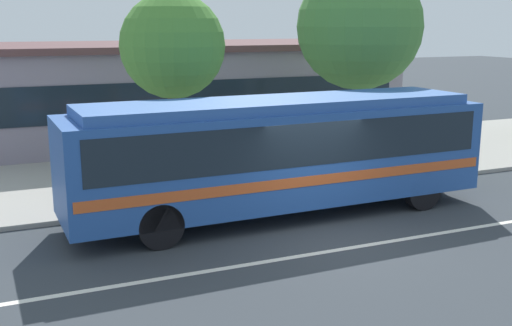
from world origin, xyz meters
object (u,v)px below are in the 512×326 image
at_px(pedestrian_waiting_near_sign, 302,143).
at_px(pedestrian_walking_along_curb, 225,156).
at_px(transit_bus, 280,149).
at_px(street_tree_mid_block, 360,27).
at_px(bus_stop_sign, 384,126).
at_px(pedestrian_standing_by_tree, 117,161).
at_px(street_tree_near_stop, 173,47).

xyz_separation_m(pedestrian_waiting_near_sign, pedestrian_walking_along_curb, (-2.79, -0.75, -0.03)).
height_order(transit_bus, pedestrian_walking_along_curb, transit_bus).
distance_m(pedestrian_waiting_near_sign, street_tree_mid_block, 4.48).
xyz_separation_m(transit_bus, bus_stop_sign, (4.53, 2.14, -0.04)).
xyz_separation_m(pedestrian_walking_along_curb, bus_stop_sign, (5.09, -0.19, 0.55)).
relative_size(pedestrian_walking_along_curb, pedestrian_standing_by_tree, 1.05).
distance_m(pedestrian_waiting_near_sign, street_tree_near_stop, 4.85).
xyz_separation_m(pedestrian_walking_along_curb, street_tree_mid_block, (5.42, 1.87, 3.48)).
relative_size(pedestrian_waiting_near_sign, bus_stop_sign, 0.72).
height_order(pedestrian_waiting_near_sign, street_tree_mid_block, street_tree_mid_block).
bearing_deg(street_tree_near_stop, bus_stop_sign, -13.92).
height_order(pedestrian_waiting_near_sign, pedestrian_walking_along_curb, pedestrian_waiting_near_sign).
relative_size(transit_bus, pedestrian_waiting_near_sign, 6.16).
distance_m(bus_stop_sign, street_tree_near_stop, 6.75).
bearing_deg(pedestrian_waiting_near_sign, bus_stop_sign, -22.22).
bearing_deg(transit_bus, bus_stop_sign, 25.23).
distance_m(bus_stop_sign, street_tree_mid_block, 3.59).
bearing_deg(street_tree_mid_block, bus_stop_sign, -99.00).
relative_size(bus_stop_sign, street_tree_near_stop, 0.44).
relative_size(transit_bus, bus_stop_sign, 4.43).
relative_size(pedestrian_waiting_near_sign, pedestrian_standing_by_tree, 1.08).
bearing_deg(pedestrian_standing_by_tree, pedestrian_walking_along_curb, -15.36).
xyz_separation_m(transit_bus, pedestrian_walking_along_curb, (-0.56, 2.33, -0.60)).
xyz_separation_m(bus_stop_sign, street_tree_mid_block, (0.33, 2.06, 2.92)).
xyz_separation_m(pedestrian_waiting_near_sign, pedestrian_standing_by_tree, (-5.64, 0.03, -0.08)).
distance_m(pedestrian_waiting_near_sign, pedestrian_walking_along_curb, 2.89).
bearing_deg(pedestrian_standing_by_tree, transit_bus, -42.41).
xyz_separation_m(pedestrian_waiting_near_sign, street_tree_near_stop, (-3.83, 0.58, 2.92)).
distance_m(pedestrian_walking_along_curb, pedestrian_standing_by_tree, 2.95).
height_order(pedestrian_walking_along_curb, street_tree_near_stop, street_tree_near_stop).
bearing_deg(transit_bus, pedestrian_standing_by_tree, 137.59).
distance_m(transit_bus, street_tree_near_stop, 4.63).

